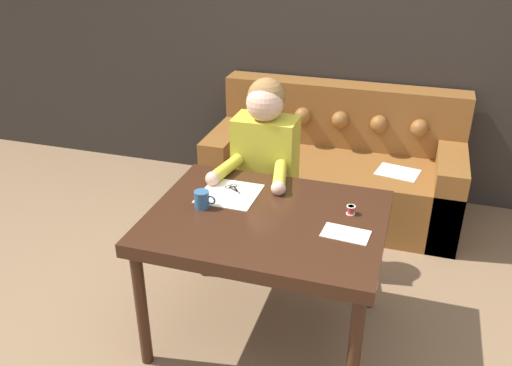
{
  "coord_description": "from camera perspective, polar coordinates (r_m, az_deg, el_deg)",
  "views": [
    {
      "loc": [
        0.53,
        -2.13,
        2.09
      ],
      "look_at": [
        -0.21,
        0.22,
        0.84
      ],
      "focal_mm": 38.0,
      "sensor_mm": 36.0,
      "label": 1
    }
  ],
  "objects": [
    {
      "name": "ground_plane",
      "position": [
        3.03,
        2.58,
        -16.71
      ],
      "size": [
        16.0,
        16.0,
        0.0
      ],
      "primitive_type": "plane",
      "color": "#846647"
    },
    {
      "name": "wall_back",
      "position": [
        4.23,
        10.25,
        15.74
      ],
      "size": [
        8.0,
        0.06,
        2.6
      ],
      "color": "#2D2823",
      "rests_on": "ground_plane"
    },
    {
      "name": "dining_table",
      "position": [
        2.72,
        1.1,
        -4.87
      ],
      "size": [
        1.16,
        0.91,
        0.74
      ],
      "color": "#381E11",
      "rests_on": "ground_plane"
    },
    {
      "name": "couch",
      "position": [
        4.15,
        8.25,
        1.41
      ],
      "size": [
        1.83,
        0.83,
        0.92
      ],
      "color": "brown",
      "rests_on": "ground_plane"
    },
    {
      "name": "person",
      "position": [
        3.3,
        0.93,
        0.77
      ],
      "size": [
        0.45,
        0.58,
        1.24
      ],
      "color": "#33281E",
      "rests_on": "ground_plane"
    },
    {
      "name": "pattern_paper_main",
      "position": [
        2.88,
        -2.82,
        -1.12
      ],
      "size": [
        0.3,
        0.31,
        0.0
      ],
      "color": "beige",
      "rests_on": "dining_table"
    },
    {
      "name": "pattern_paper_offcut",
      "position": [
        2.56,
        9.43,
        -5.29
      ],
      "size": [
        0.23,
        0.15,
        0.0
      ],
      "color": "beige",
      "rests_on": "dining_table"
    },
    {
      "name": "scissors",
      "position": [
        2.91,
        -2.18,
        -0.76
      ],
      "size": [
        0.2,
        0.18,
        0.01
      ],
      "color": "silver",
      "rests_on": "dining_table"
    },
    {
      "name": "mug",
      "position": [
        2.74,
        -5.69,
        -1.73
      ],
      "size": [
        0.11,
        0.08,
        0.09
      ],
      "color": "#335B84",
      "rests_on": "dining_table"
    },
    {
      "name": "thread_spool",
      "position": [
        2.72,
        9.95,
        -2.82
      ],
      "size": [
        0.04,
        0.04,
        0.05
      ],
      "color": "red",
      "rests_on": "dining_table"
    }
  ]
}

